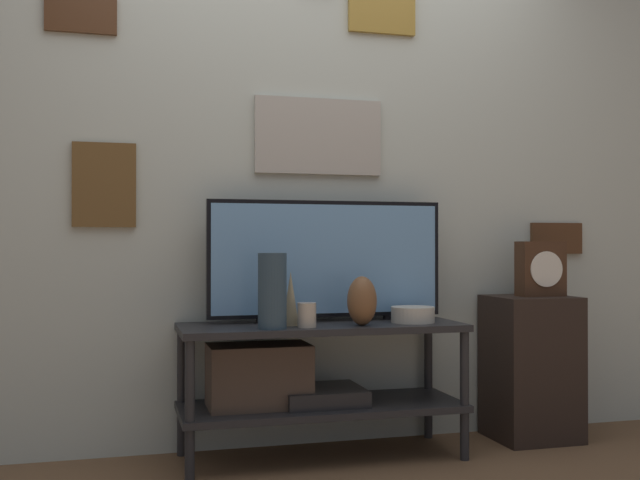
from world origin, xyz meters
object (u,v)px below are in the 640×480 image
object	(u,v)px
vase_tall_ceramic	(272,291)
mantel_clock	(541,269)
candle_jar	(307,315)
vase_wide_bowl	(413,315)
vase_urn_stoneware	(362,301)
vase_slim_bronze	(291,299)
television	(326,259)

from	to	relation	value
vase_tall_ceramic	mantel_clock	xyz separation A→B (m)	(1.36, 0.17, 0.08)
mantel_clock	candle_jar	bearing A→B (deg)	-172.41
candle_jar	mantel_clock	distance (m)	1.24
vase_wide_bowl	vase_tall_ceramic	xyz separation A→B (m)	(-0.66, -0.09, 0.12)
vase_tall_ceramic	candle_jar	world-z (taller)	vase_tall_ceramic
vase_wide_bowl	mantel_clock	bearing A→B (deg)	7.07
vase_wide_bowl	candle_jar	xyz separation A→B (m)	(-0.51, -0.07, 0.02)
vase_urn_stoneware	vase_tall_ceramic	xyz separation A→B (m)	(-0.40, -0.02, 0.05)
vase_slim_bronze	vase_wide_bowl	world-z (taller)	vase_slim_bronze
vase_tall_ceramic	candle_jar	distance (m)	0.18
vase_slim_bronze	vase_wide_bowl	xyz separation A→B (m)	(0.56, -0.02, -0.08)
vase_slim_bronze	vase_tall_ceramic	size ratio (longest dim) A/B	0.74
television	candle_jar	bearing A→B (deg)	-123.51
vase_slim_bronze	vase_tall_ceramic	distance (m)	0.15
television	vase_tall_ceramic	distance (m)	0.40
mantel_clock	vase_urn_stoneware	bearing A→B (deg)	-171.18
vase_slim_bronze	vase_urn_stoneware	xyz separation A→B (m)	(0.30, -0.08, -0.01)
vase_slim_bronze	mantel_clock	size ratio (longest dim) A/B	0.87
vase_wide_bowl	vase_tall_ceramic	bearing A→B (deg)	-172.58
mantel_clock	television	bearing A→B (deg)	176.55
vase_urn_stoneware	mantel_clock	distance (m)	0.98
vase_wide_bowl	vase_tall_ceramic	world-z (taller)	vase_tall_ceramic
television	candle_jar	world-z (taller)	television
television	vase_slim_bronze	world-z (taller)	television
television	candle_jar	distance (m)	0.36
vase_urn_stoneware	vase_wide_bowl	world-z (taller)	vase_urn_stoneware
vase_urn_stoneware	television	bearing A→B (deg)	115.02
vase_slim_bronze	mantel_clock	bearing A→B (deg)	3.08
vase_wide_bowl	vase_urn_stoneware	bearing A→B (deg)	-166.57
vase_urn_stoneware	vase_wide_bowl	bearing A→B (deg)	13.43
vase_wide_bowl	mantel_clock	distance (m)	0.74
vase_tall_ceramic	candle_jar	size ratio (longest dim) A/B	3.03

